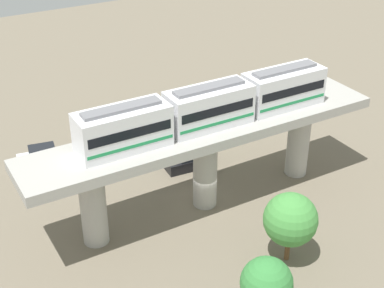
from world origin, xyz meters
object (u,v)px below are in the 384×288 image
object	(u,v)px
train	(209,107)
tree_near_viaduct	(196,104)
parked_car_black	(189,160)
tree_far_corner	(267,283)
parked_car_white	(42,157)
tree_mid_lot	(290,220)

from	to	relation	value
train	tree_near_viaduct	size ratio (longest dim) A/B	3.70
parked_car_black	tree_far_corner	world-z (taller)	tree_far_corner
train	tree_near_viaduct	distance (m)	12.19
parked_car_white	tree_far_corner	world-z (taller)	tree_far_corner
parked_car_black	tree_far_corner	xyz separation A→B (m)	(18.16, -5.11, 2.51)
parked_car_black	tree_near_viaduct	world-z (taller)	tree_near_viaduct
tree_near_viaduct	tree_mid_lot	distance (m)	19.01
train	parked_car_white	xyz separation A→B (m)	(-12.63, -9.83, -7.92)
train	tree_near_viaduct	world-z (taller)	train
tree_mid_lot	tree_far_corner	distance (m)	6.36
parked_car_black	tree_near_viaduct	size ratio (longest dim) A/B	0.78
parked_car_black	tree_far_corner	bearing A→B (deg)	-10.60
train	parked_car_white	bearing A→B (deg)	-142.10
parked_car_white	tree_far_corner	bearing A→B (deg)	23.94
train	parked_car_black	size ratio (longest dim) A/B	4.72
parked_car_white	train	bearing A→B (deg)	48.15
train	tree_far_corner	distance (m)	14.23
parked_car_black	parked_car_white	bearing A→B (deg)	-117.16
train	tree_mid_lot	size ratio (longest dim) A/B	3.84
parked_car_white	parked_car_black	bearing A→B (deg)	67.98
parked_car_black	tree_mid_lot	size ratio (longest dim) A/B	0.81
parked_car_black	tree_mid_lot	xyz separation A→B (m)	(14.18, -0.14, 2.70)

